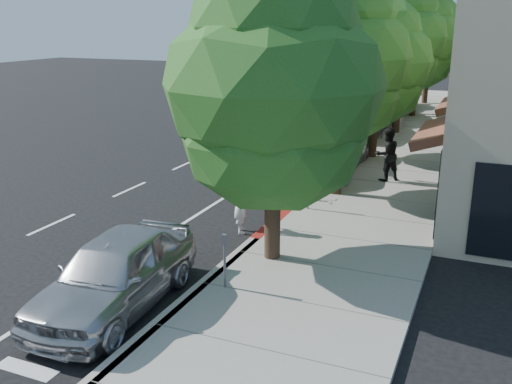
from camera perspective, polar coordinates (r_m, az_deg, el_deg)
The scene contains 18 objects.
ground at distance 16.61m, azimuth 1.23°, elevation -3.94°, with size 120.00×120.00×0.00m, color black.
sidewalk at distance 23.43m, azimuth 13.81°, elevation 1.99°, with size 4.60×56.00×0.15m, color gray.
curb at distance 23.87m, azimuth 8.36°, elevation 2.58°, with size 0.30×56.00×0.15m, color #9E998E.
curb_red_segment at distance 17.46m, azimuth 2.45°, elevation -2.63°, with size 0.32×4.00×0.15m, color maroon.
street_tree_0 at distance 13.42m, azimuth 1.77°, elevation 10.23°, with size 5.25×5.25×7.32m.
street_tree_1 at distance 19.09m, azimuth 8.47°, elevation 12.92°, with size 4.62×4.62×7.52m.
street_tree_2 at distance 24.96m, azimuth 12.02°, elevation 12.54°, with size 4.67×4.67×6.91m.
street_tree_3 at distance 30.82m, azimuth 14.39°, elevation 14.63°, with size 4.55×4.55×7.93m.
street_tree_4 at distance 36.77m, azimuth 15.88°, elevation 14.36°, with size 5.21×5.21×7.73m.
street_tree_5 at distance 42.72m, azimuth 16.97°, elevation 14.45°, with size 5.06×5.06×7.60m.
cyclist at distance 16.29m, azimuth -1.48°, elevation -1.16°, with size 0.63×0.41×1.72m, color white.
bicycle at distance 19.26m, azimuth 3.44°, elevation 0.46°, with size 0.62×1.78×0.94m, color navy.
silver_suv at distance 22.86m, azimuth 6.58°, elevation 4.11°, with size 2.95×6.40×1.78m, color #A5A5A9.
dark_sedan at distance 30.02m, azimuth 10.71°, elevation 6.91°, with size 1.80×5.16×1.70m, color black.
white_pickup at distance 35.16m, azimuth 12.63°, elevation 8.32°, with size 2.54×6.24×1.81m, color silver.
dark_suv_far at distance 40.28m, azimuth 13.96°, elevation 9.20°, with size 2.00×4.97×1.69m, color black.
near_car_a at distance 12.43m, azimuth -13.90°, elevation -7.83°, with size 1.92×4.77×1.62m, color #B5B5BA.
pedestrian at distance 21.57m, azimuth 12.97°, elevation 3.70°, with size 0.96×0.75×1.98m, color black.
Camera 1 is at (5.71, -14.43, 5.91)m, focal length 40.00 mm.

